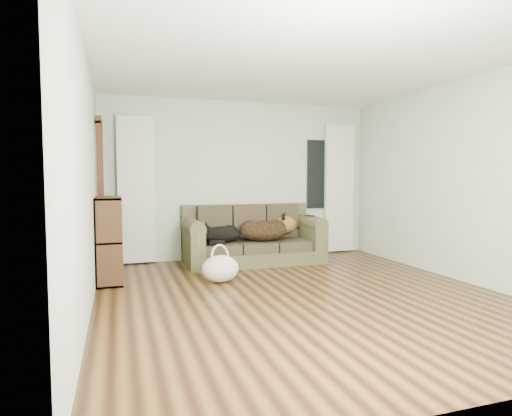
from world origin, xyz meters
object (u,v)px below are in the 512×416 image
object	(u,v)px
dog_black_lab	(219,234)
tote_bag	(220,270)
sofa	(254,234)
dog_shepherd	(266,232)
bookshelf	(109,242)

from	to	relation	value
dog_black_lab	tote_bag	distance (m)	1.07
sofa	dog_black_lab	distance (m)	0.58
dog_black_lab	tote_bag	world-z (taller)	dog_black_lab
tote_bag	dog_black_lab	bearing A→B (deg)	77.52
sofa	tote_bag	world-z (taller)	sofa
dog_black_lab	dog_shepherd	xyz separation A→B (m)	(0.76, 0.04, 0.01)
sofa	dog_black_lab	size ratio (longest dim) A/B	3.46
sofa	tote_bag	bearing A→B (deg)	-126.09
dog_black_lab	bookshelf	distance (m)	1.64
sofa	bookshelf	xyz separation A→B (m)	(-2.14, -0.56, 0.05)
bookshelf	dog_black_lab	bearing A→B (deg)	15.85
dog_shepherd	bookshelf	xyz separation A→B (m)	(-2.33, -0.51, 0.01)
dog_shepherd	bookshelf	bearing A→B (deg)	23.34
tote_bag	bookshelf	bearing A→B (deg)	158.60
dog_black_lab	dog_shepherd	world-z (taller)	dog_shepherd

